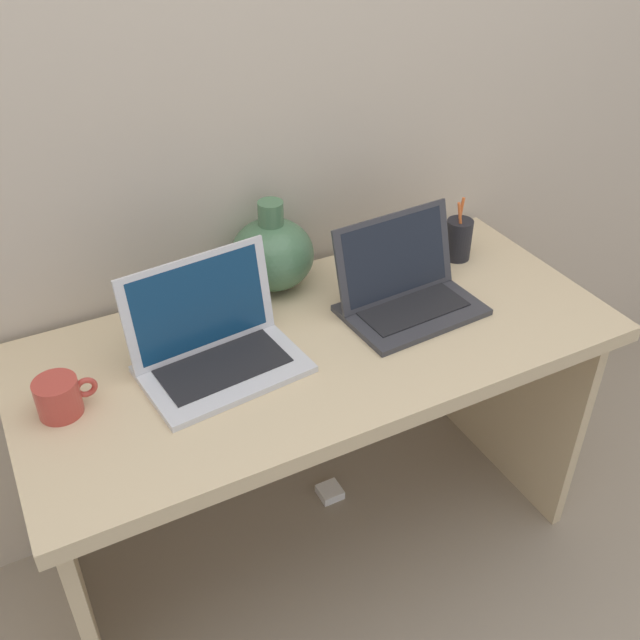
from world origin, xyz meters
The scene contains 9 objects.
ground_plane centered at (0.00, 0.00, 0.00)m, with size 6.00×6.00×0.00m, color gray.
back_wall centered at (0.00, 0.36, 1.20)m, with size 4.40×0.04×2.40m, color #BCAD99.
desk centered at (0.00, 0.00, 0.58)m, with size 1.40×0.64×0.75m.
laptop_left centered at (-0.25, 0.03, 0.81)m, with size 0.37×0.27×0.24m.
laptop_right centered at (0.24, 0.02, 0.81)m, with size 0.34×0.24×0.22m.
green_vase centered at (0.00, 0.26, 0.84)m, with size 0.21×0.21×0.24m.
coffee_mug centered at (-0.58, 0.02, 0.79)m, with size 0.13×0.09×0.08m.
pen_cup centered at (0.50, 0.15, 0.80)m, with size 0.07×0.07×0.17m.
power_brick centered at (0.11, 0.14, 0.01)m, with size 0.07×0.07×0.03m, color white.
Camera 1 is at (-0.62, -1.19, 1.75)m, focal length 40.43 mm.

